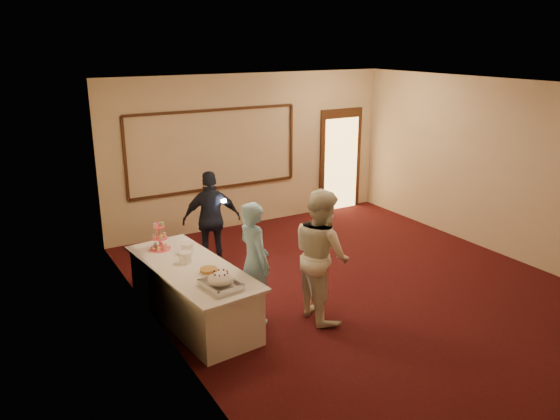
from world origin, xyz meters
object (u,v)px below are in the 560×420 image
object	(u,v)px
tart	(209,271)
woman	(321,255)
buffet_table	(193,292)
guest	(212,219)
plate_stack_a	(185,257)
pavlova_tray	(221,281)
cupcake_stand	(159,239)
plate_stack_b	(187,248)
man	(254,262)

from	to	relation	value
tart	woman	size ratio (longest dim) A/B	0.14
buffet_table	tart	distance (m)	0.52
woman	guest	size ratio (longest dim) A/B	1.11
buffet_table	plate_stack_a	xyz separation A→B (m)	(-0.02, 0.15, 0.46)
pavlova_tray	cupcake_stand	bearing A→B (deg)	98.46
woman	tart	bearing A→B (deg)	75.54
cupcake_stand	woman	world-z (taller)	woman
plate_stack_b	guest	world-z (taller)	guest
pavlova_tray	tart	size ratio (longest dim) A/B	2.15
pavlova_tray	tart	world-z (taller)	pavlova_tray
plate_stack_b	man	bearing A→B (deg)	-54.54
cupcake_stand	man	bearing A→B (deg)	-53.46
cupcake_stand	tart	bearing A→B (deg)	-75.50
woman	man	bearing A→B (deg)	69.67
buffet_table	cupcake_stand	xyz separation A→B (m)	(-0.16, 0.79, 0.54)
buffet_table	plate_stack_a	bearing A→B (deg)	98.72
tart	guest	size ratio (longest dim) A/B	0.16
tart	cupcake_stand	bearing A→B (deg)	104.50
man	woman	world-z (taller)	woman
pavlova_tray	woman	bearing A→B (deg)	0.76
buffet_table	man	bearing A→B (deg)	-29.46
plate_stack_b	buffet_table	bearing A→B (deg)	-104.83
plate_stack_a	woman	xyz separation A→B (m)	(1.55, -0.92, 0.05)
cupcake_stand	tart	world-z (taller)	cupcake_stand
man	guest	distance (m)	1.98
buffet_table	guest	size ratio (longest dim) A/B	1.52
buffet_table	tart	xyz separation A→B (m)	(0.12, -0.30, 0.41)
plate_stack_b	woman	distance (m)	1.86
plate_stack_b	tart	xyz separation A→B (m)	(0.00, -0.74, -0.05)
pavlova_tray	tart	distance (m)	0.49
guest	cupcake_stand	bearing A→B (deg)	50.60
pavlova_tray	plate_stack_b	bearing A→B (deg)	87.86
pavlova_tray	guest	bearing A→B (deg)	69.37
buffet_table	cupcake_stand	size ratio (longest dim) A/B	5.55
woman	guest	bearing A→B (deg)	17.64
man	buffet_table	bearing A→B (deg)	59.54
plate_stack_a	man	size ratio (longest dim) A/B	0.11
pavlova_tray	man	xyz separation A→B (m)	(0.65, 0.38, -0.03)
buffet_table	plate_stack_b	size ratio (longest dim) A/B	13.53
pavlova_tray	plate_stack_a	distance (m)	0.94
cupcake_stand	woman	distance (m)	2.30
pavlova_tray	plate_stack_a	xyz separation A→B (m)	(-0.09, 0.94, -0.01)
plate_stack_a	guest	xyz separation A→B (m)	(0.98, 1.41, -0.04)
tart	man	world-z (taller)	man
guest	tart	bearing A→B (deg)	81.71
plate_stack_a	pavlova_tray	bearing A→B (deg)	-84.29
man	woman	xyz separation A→B (m)	(0.81, -0.36, 0.07)
cupcake_stand	woman	bearing A→B (deg)	-42.59
man	woman	distance (m)	0.89
buffet_table	woman	distance (m)	1.78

